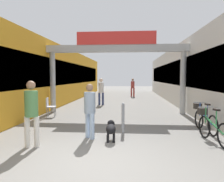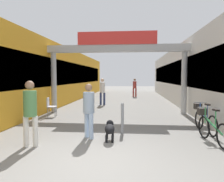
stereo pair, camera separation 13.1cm
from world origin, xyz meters
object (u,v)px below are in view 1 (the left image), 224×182
object	(u,v)px
pedestrian_with_dog	(90,107)
bicycle_blue_second	(204,119)
pedestrian_carrying_crate	(101,90)
cafe_chair_aluminium_nearer	(49,105)
bollard_post_metal	(123,118)
bicycle_green_nearest	(211,127)
pedestrian_elderly_walking	(133,86)
dog_on_leash	(111,128)
pedestrian_companion	(31,109)

from	to	relation	value
pedestrian_with_dog	bicycle_blue_second	distance (m)	3.91
pedestrian_carrying_crate	bicycle_blue_second	size ratio (longest dim) A/B	1.04
pedestrian_carrying_crate	cafe_chair_aluminium_nearer	size ratio (longest dim) A/B	1.97
pedestrian_with_dog	cafe_chair_aluminium_nearer	bearing A→B (deg)	126.99
pedestrian_with_dog	bollard_post_metal	world-z (taller)	pedestrian_with_dog
bicycle_green_nearest	bicycle_blue_second	size ratio (longest dim) A/B	0.99
pedestrian_elderly_walking	bollard_post_metal	bearing A→B (deg)	-92.04
dog_on_leash	bicycle_green_nearest	distance (m)	2.88
pedestrian_carrying_crate	bicycle_green_nearest	world-z (taller)	pedestrian_carrying_crate
pedestrian_with_dog	bicycle_blue_second	size ratio (longest dim) A/B	0.97
pedestrian_carrying_crate	pedestrian_elderly_walking	world-z (taller)	pedestrian_carrying_crate
bicycle_green_nearest	pedestrian_elderly_walking	bearing A→B (deg)	98.32
pedestrian_elderly_walking	bollard_post_metal	distance (m)	13.42
pedestrian_carrying_crate	bicycle_green_nearest	bearing A→B (deg)	-61.94
pedestrian_companion	bicycle_blue_second	xyz separation A→B (m)	(5.08, 2.08, -0.57)
bollard_post_metal	cafe_chair_aluminium_nearer	distance (m)	4.39
bicycle_blue_second	bollard_post_metal	bearing A→B (deg)	-170.72
pedestrian_elderly_walking	bicycle_blue_second	world-z (taller)	pedestrian_elderly_walking
bicycle_blue_second	pedestrian_companion	bearing A→B (deg)	-157.70
pedestrian_companion	dog_on_leash	bearing A→B (deg)	22.03
pedestrian_companion	dog_on_leash	size ratio (longest dim) A/B	2.32
pedestrian_with_dog	bicycle_blue_second	world-z (taller)	pedestrian_with_dog
pedestrian_carrying_crate	dog_on_leash	xyz separation A→B (m)	(1.35, -7.99, -0.67)
pedestrian_elderly_walking	bicycle_blue_second	distance (m)	13.16
pedestrian_elderly_walking	dog_on_leash	world-z (taller)	pedestrian_elderly_walking
bicycle_green_nearest	dog_on_leash	bearing A→B (deg)	-178.68
pedestrian_elderly_walking	bicycle_green_nearest	world-z (taller)	pedestrian_elderly_walking
bicycle_blue_second	dog_on_leash	bearing A→B (deg)	-157.52
pedestrian_carrying_crate	pedestrian_elderly_walking	xyz separation A→B (m)	(2.16, 6.23, -0.03)
pedestrian_carrying_crate	bollard_post_metal	world-z (taller)	pedestrian_carrying_crate
bollard_post_metal	pedestrian_elderly_walking	bearing A→B (deg)	87.96
pedestrian_elderly_walking	cafe_chair_aluminium_nearer	bearing A→B (deg)	-110.28
pedestrian_elderly_walking	bicycle_blue_second	size ratio (longest dim) A/B	1.02
dog_on_leash	pedestrian_elderly_walking	bearing A→B (deg)	86.76
bicycle_green_nearest	bicycle_blue_second	bearing A→B (deg)	81.17
pedestrian_carrying_crate	bicycle_blue_second	xyz separation A→B (m)	(4.41, -6.73, -0.57)
pedestrian_elderly_walking	bollard_post_metal	size ratio (longest dim) A/B	1.70
pedestrian_companion	cafe_chair_aluminium_nearer	size ratio (longest dim) A/B	1.97
pedestrian_elderly_walking	dog_on_leash	size ratio (longest dim) A/B	2.27
pedestrian_companion	bollard_post_metal	bearing A→B (deg)	34.90
pedestrian_elderly_walking	bollard_post_metal	xyz separation A→B (m)	(-0.48, -13.40, -0.47)
pedestrian_companion	pedestrian_elderly_walking	world-z (taller)	pedestrian_companion
dog_on_leash	bicycle_blue_second	bearing A→B (deg)	22.48
pedestrian_elderly_walking	pedestrian_with_dog	bearing A→B (deg)	-95.89
dog_on_leash	bollard_post_metal	xyz separation A→B (m)	(0.33, 0.82, 0.17)
dog_on_leash	cafe_chair_aluminium_nearer	world-z (taller)	cafe_chair_aluminium_nearer
bicycle_green_nearest	bicycle_blue_second	distance (m)	1.21
pedestrian_elderly_walking	bollard_post_metal	world-z (taller)	pedestrian_elderly_walking
pedestrian_with_dog	dog_on_leash	xyz separation A→B (m)	(0.65, -0.14, -0.59)
bicycle_green_nearest	cafe_chair_aluminium_nearer	xyz separation A→B (m)	(-6.04, 3.41, 0.10)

